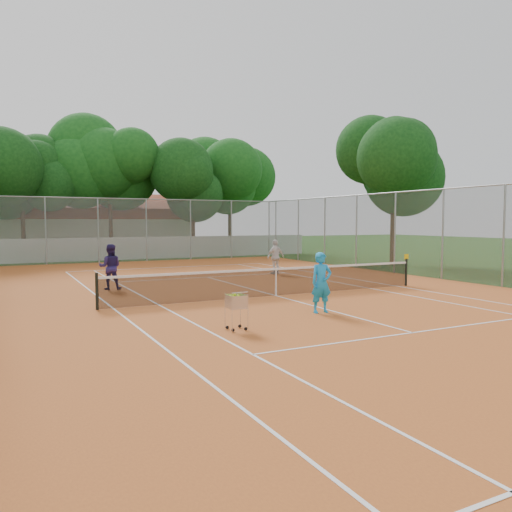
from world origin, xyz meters
name	(u,v)px	position (x,y,z in m)	size (l,w,h in m)	color
ground	(276,296)	(0.00, 0.00, 0.00)	(120.00, 120.00, 0.00)	#173C10
court_pad	(276,296)	(0.00, 0.00, 0.01)	(18.00, 34.00, 0.02)	#B95B24
court_lines	(276,296)	(0.00, 0.00, 0.02)	(10.98, 23.78, 0.01)	white
tennis_net	(276,282)	(0.00, 0.00, 0.51)	(11.88, 0.10, 0.98)	black
perimeter_fence	(276,238)	(0.00, 0.00, 2.00)	(18.00, 34.00, 4.00)	slate
boundary_wall	(139,248)	(0.00, 19.00, 0.75)	(26.00, 0.30, 1.50)	white
clubhouse	(86,226)	(-2.00, 29.00, 2.20)	(16.40, 9.00, 4.40)	beige
tropical_trees	(128,188)	(0.00, 22.00, 5.00)	(29.00, 19.00, 10.00)	black
player_near	(321,283)	(-0.42, -3.33, 0.87)	(0.62, 0.41, 1.70)	#1993DA
player_far_left	(110,267)	(-4.75, 4.23, 0.87)	(0.83, 0.65, 1.71)	#241A50
player_far_right	(276,257)	(3.45, 6.17, 0.86)	(0.98, 0.41, 1.68)	silver
ball_hopper	(236,311)	(-3.48, -4.29, 0.48)	(0.44, 0.44, 0.92)	silver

